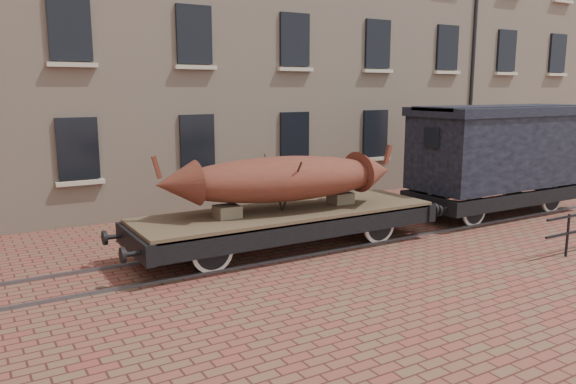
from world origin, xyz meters
TOP-DOWN VIEW (x-y plane):
  - ground at (0.00, 0.00)m, footprint 90.00×90.00m
  - warehouse_cream at (3.00, 9.99)m, footprint 40.00×10.19m
  - rail_track at (0.00, 0.00)m, footprint 30.00×1.52m
  - flatcar_wagon at (-2.24, -0.00)m, footprint 8.28×2.25m
  - iron_boat at (-2.38, -0.00)m, footprint 5.97×2.31m
  - goods_van at (5.18, 0.00)m, footprint 6.44×2.35m

SIDE VIEW (x-z plane):
  - ground at x=0.00m, z-range 0.00..0.00m
  - rail_track at x=0.00m, z-range 0.00..0.06m
  - flatcar_wagon at x=-2.24m, z-range 0.15..1.40m
  - iron_boat at x=-2.38m, z-range 1.01..2.48m
  - goods_van at x=5.18m, z-range 0.42..3.75m
  - warehouse_cream at x=3.00m, z-range 0.00..14.00m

